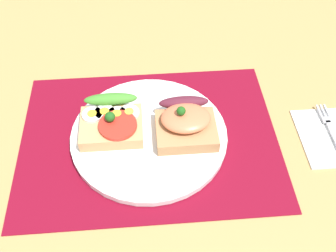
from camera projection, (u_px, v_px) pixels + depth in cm
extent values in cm
cube|color=tan|center=(150.00, 145.00, 63.62)|extent=(120.00, 90.00, 3.20)
cube|color=maroon|center=(149.00, 138.00, 62.28)|extent=(41.01, 30.15, 0.30)
cylinder|color=white|center=(149.00, 135.00, 61.75)|extent=(24.81, 24.81, 1.09)
cube|color=tan|center=(112.00, 127.00, 60.77)|extent=(9.67, 7.63, 2.11)
cylinder|color=red|center=(118.00, 127.00, 59.06)|extent=(5.91, 5.91, 0.60)
ellipsoid|color=#458D2F|center=(111.00, 99.00, 61.97)|extent=(8.51, 2.20, 1.80)
sphere|color=#1E5919|center=(110.00, 117.00, 58.89)|extent=(1.60, 1.60, 1.60)
cylinder|color=white|center=(92.00, 115.00, 60.69)|extent=(3.21, 3.21, 0.50)
cylinder|color=yellow|center=(92.00, 113.00, 60.43)|extent=(1.44, 1.44, 0.16)
cylinder|color=white|center=(105.00, 113.00, 60.99)|extent=(3.21, 3.21, 0.50)
cylinder|color=yellow|center=(105.00, 111.00, 60.74)|extent=(1.44, 1.44, 0.16)
cylinder|color=white|center=(117.00, 115.00, 60.71)|extent=(3.21, 3.21, 0.50)
cylinder|color=yellow|center=(117.00, 113.00, 60.46)|extent=(1.44, 1.44, 0.16)
cylinder|color=white|center=(129.00, 113.00, 60.97)|extent=(3.21, 3.21, 0.50)
cylinder|color=yellow|center=(129.00, 111.00, 60.72)|extent=(1.44, 1.44, 0.16)
cube|color=#B48152|center=(186.00, 131.00, 60.30)|extent=(9.35, 7.62, 2.14)
ellipsoid|color=#E5744C|center=(186.00, 119.00, 59.09)|extent=(7.67, 6.09, 1.99)
ellipsoid|color=#581D2D|center=(184.00, 102.00, 61.49)|extent=(7.95, 2.20, 1.80)
sphere|color=#1E5919|center=(181.00, 112.00, 57.77)|extent=(1.40, 1.40, 1.40)
cube|color=#B7B7BC|center=(327.00, 120.00, 63.93)|extent=(1.50, 1.20, 0.32)
cube|color=#B7B7BC|center=(319.00, 111.00, 65.18)|extent=(0.32, 2.80, 0.32)
cube|color=#B7B7BC|center=(323.00, 111.00, 65.21)|extent=(0.32, 2.80, 0.32)
cube|color=#B7B7BC|center=(327.00, 111.00, 65.25)|extent=(0.32, 2.80, 0.32)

